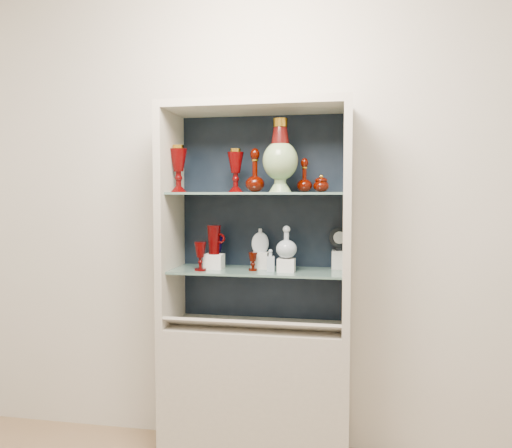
% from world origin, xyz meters
% --- Properties ---
extents(wall_back, '(3.50, 0.02, 2.80)m').
position_xyz_m(wall_back, '(0.00, 1.75, 1.40)').
color(wall_back, beige).
rests_on(wall_back, ground).
extents(cabinet_base, '(1.00, 0.40, 0.75)m').
position_xyz_m(cabinet_base, '(0.00, 1.53, 0.38)').
color(cabinet_base, '#BDB4A1').
rests_on(cabinet_base, ground).
extents(cabinet_back_panel, '(0.98, 0.02, 1.15)m').
position_xyz_m(cabinet_back_panel, '(0.00, 1.72, 1.32)').
color(cabinet_back_panel, black).
rests_on(cabinet_back_panel, cabinet_base).
extents(cabinet_side_left, '(0.04, 0.40, 1.15)m').
position_xyz_m(cabinet_side_left, '(-0.48, 1.53, 1.32)').
color(cabinet_side_left, '#BDB4A1').
rests_on(cabinet_side_left, cabinet_base).
extents(cabinet_side_right, '(0.04, 0.40, 1.15)m').
position_xyz_m(cabinet_side_right, '(0.48, 1.53, 1.32)').
color(cabinet_side_right, '#BDB4A1').
rests_on(cabinet_side_right, cabinet_base).
extents(cabinet_top_cap, '(1.00, 0.40, 0.04)m').
position_xyz_m(cabinet_top_cap, '(0.00, 1.53, 1.92)').
color(cabinet_top_cap, '#BDB4A1').
rests_on(cabinet_top_cap, cabinet_side_left).
extents(shelf_lower, '(0.92, 0.34, 0.01)m').
position_xyz_m(shelf_lower, '(0.00, 1.55, 1.04)').
color(shelf_lower, slate).
rests_on(shelf_lower, cabinet_side_left).
extents(shelf_upper, '(0.92, 0.34, 0.01)m').
position_xyz_m(shelf_upper, '(0.00, 1.55, 1.46)').
color(shelf_upper, slate).
rests_on(shelf_upper, cabinet_side_left).
extents(label_ledge, '(0.92, 0.17, 0.09)m').
position_xyz_m(label_ledge, '(0.00, 1.42, 0.78)').
color(label_ledge, '#BDB4A1').
rests_on(label_ledge, cabinet_base).
extents(label_card_0, '(0.10, 0.06, 0.03)m').
position_xyz_m(label_card_0, '(0.04, 1.42, 0.80)').
color(label_card_0, white).
rests_on(label_card_0, label_ledge).
extents(label_card_1, '(0.10, 0.06, 0.03)m').
position_xyz_m(label_card_1, '(0.29, 1.42, 0.80)').
color(label_card_1, white).
rests_on(label_card_1, label_ledge).
extents(pedestal_lamp_left, '(0.12, 0.12, 0.26)m').
position_xyz_m(pedestal_lamp_left, '(-0.43, 1.51, 1.60)').
color(pedestal_lamp_left, '#4D0303').
rests_on(pedestal_lamp_left, shelf_upper).
extents(pedestal_lamp_right, '(0.11, 0.11, 0.23)m').
position_xyz_m(pedestal_lamp_right, '(-0.11, 1.54, 1.59)').
color(pedestal_lamp_right, '#4D0303').
rests_on(pedestal_lamp_right, shelf_upper).
extents(enamel_urn, '(0.19, 0.19, 0.38)m').
position_xyz_m(enamel_urn, '(0.14, 1.47, 1.66)').
color(enamel_urn, '#094827').
rests_on(enamel_urn, shelf_upper).
extents(ruby_decanter_a, '(0.13, 0.13, 0.26)m').
position_xyz_m(ruby_decanter_a, '(-0.00, 1.51, 1.60)').
color(ruby_decanter_a, '#3E0800').
rests_on(ruby_decanter_a, shelf_upper).
extents(ruby_decanter_b, '(0.08, 0.08, 0.19)m').
position_xyz_m(ruby_decanter_b, '(0.26, 1.54, 1.56)').
color(ruby_decanter_b, '#3E0800').
rests_on(ruby_decanter_b, shelf_upper).
extents(lidded_bowl, '(0.10, 0.10, 0.10)m').
position_xyz_m(lidded_bowl, '(0.34, 1.55, 1.52)').
color(lidded_bowl, '#3E0800').
rests_on(lidded_bowl, shelf_upper).
extents(cobalt_goblet, '(0.09, 0.09, 0.17)m').
position_xyz_m(cobalt_goblet, '(-0.25, 1.65, 1.14)').
color(cobalt_goblet, '#110941').
rests_on(cobalt_goblet, shelf_lower).
extents(ruby_goblet_tall, '(0.06, 0.06, 0.15)m').
position_xyz_m(ruby_goblet_tall, '(-0.29, 1.47, 1.13)').
color(ruby_goblet_tall, '#4D0303').
rests_on(ruby_goblet_tall, shelf_lower).
extents(ruby_goblet_small, '(0.05, 0.05, 0.10)m').
position_xyz_m(ruby_goblet_small, '(-0.01, 1.52, 1.10)').
color(ruby_goblet_small, '#3E0800').
rests_on(ruby_goblet_small, shelf_lower).
extents(riser_ruby_pitcher, '(0.10, 0.10, 0.08)m').
position_xyz_m(riser_ruby_pitcher, '(-0.24, 1.55, 1.09)').
color(riser_ruby_pitcher, silver).
rests_on(riser_ruby_pitcher, shelf_lower).
extents(ruby_pitcher, '(0.13, 0.10, 0.16)m').
position_xyz_m(ruby_pitcher, '(-0.24, 1.55, 1.21)').
color(ruby_pitcher, '#4D0303').
rests_on(ruby_pitcher, riser_ruby_pitcher).
extents(clear_square_bottle, '(0.05, 0.05, 0.12)m').
position_xyz_m(clear_square_bottle, '(0.08, 1.52, 1.11)').
color(clear_square_bottle, '#9CAAB5').
rests_on(clear_square_bottle, shelf_lower).
extents(riser_flat_flask, '(0.09, 0.09, 0.09)m').
position_xyz_m(riser_flat_flask, '(0.01, 1.60, 1.09)').
color(riser_flat_flask, silver).
rests_on(riser_flat_flask, shelf_lower).
extents(flat_flask, '(0.10, 0.07, 0.13)m').
position_xyz_m(flat_flask, '(0.01, 1.60, 1.21)').
color(flat_flask, silver).
rests_on(flat_flask, riser_flat_flask).
extents(riser_clear_round_decanter, '(0.09, 0.09, 0.07)m').
position_xyz_m(riser_clear_round_decanter, '(0.17, 1.52, 1.08)').
color(riser_clear_round_decanter, silver).
rests_on(riser_clear_round_decanter, shelf_lower).
extents(clear_round_decanter, '(0.11, 0.11, 0.17)m').
position_xyz_m(clear_round_decanter, '(0.17, 1.52, 1.20)').
color(clear_round_decanter, '#9CAAB5').
rests_on(clear_round_decanter, riser_clear_round_decanter).
extents(riser_cameo_medallion, '(0.08, 0.08, 0.10)m').
position_xyz_m(riser_cameo_medallion, '(0.44, 1.67, 1.10)').
color(riser_cameo_medallion, silver).
rests_on(riser_cameo_medallion, shelf_lower).
extents(cameo_medallion, '(0.12, 0.05, 0.13)m').
position_xyz_m(cameo_medallion, '(0.44, 1.67, 1.22)').
color(cameo_medallion, black).
rests_on(cameo_medallion, riser_cameo_medallion).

